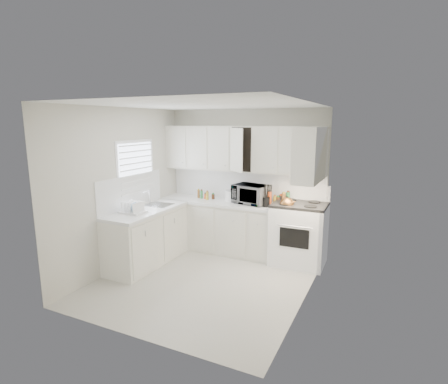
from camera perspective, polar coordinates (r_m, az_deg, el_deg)
The scene contains 35 objects.
floor at distance 5.53m, azimuth -3.21°, elevation -14.12°, with size 3.20×3.20×0.00m, color #B9B5A9.
ceiling at distance 5.01m, azimuth -3.54°, elevation 13.90°, with size 3.20×3.20×0.00m, color white.
wall_back at distance 6.54m, azimuth 3.38°, elevation 1.80°, with size 3.00×3.00×0.00m, color beige.
wall_front at distance 3.83m, azimuth -14.97°, elevation -5.27°, with size 3.00×3.00×0.00m, color beige.
wall_left at distance 5.97m, azimuth -16.10°, elevation 0.49°, with size 3.20×3.20×0.00m, color beige.
wall_right at distance 4.60m, azimuth 13.28°, elevation -2.45°, with size 3.20×3.20×0.00m, color beige.
window_blinds at distance 6.18m, azimuth -13.95°, elevation 3.30°, with size 0.06×0.96×1.06m, color white, non-canonical shape.
lower_cabinets_back at distance 6.62m, azimuth -0.83°, elevation -5.62°, with size 2.22×0.60×0.90m, color beige, non-canonical shape.
lower_cabinets_left at distance 6.14m, azimuth -12.31°, elevation -7.24°, with size 0.60×1.60×0.90m, color beige, non-canonical shape.
countertop_back at distance 6.49m, azimuth -0.88°, elevation -1.62°, with size 2.24×0.64×0.05m, color silver.
countertop_left at distance 6.00m, azimuth -12.42°, elevation -2.94°, with size 0.64×1.62×0.05m, color silver.
backsplash_back at distance 6.54m, azimuth 3.34°, elevation 1.14°, with size 2.98×0.02×0.55m, color silver.
backsplash_left at distance 6.12m, azimuth -14.77°, elevation 0.11°, with size 0.02×1.60×0.55m, color silver.
upper_cabinets_back at distance 6.36m, azimuth 2.84°, elevation 3.37°, with size 3.00×0.33×0.80m, color beige, non-canonical shape.
upper_cabinets_right at distance 5.38m, azimuth 13.52°, elevation 1.66°, with size 0.33×0.90×0.80m, color beige, non-canonical shape.
sink at distance 6.24m, azimuth -10.52°, elevation -0.96°, with size 0.42×0.38×0.30m, color gray, non-canonical shape.
stove at distance 6.05m, azimuth 12.07°, elevation -5.30°, with size 0.87×0.71×1.34m, color white, non-canonical shape.
tea_kettle at distance 5.84m, azimuth 10.14°, elevation -1.77°, with size 0.28×0.24×0.26m, color #915C27, non-canonical shape.
frying_pan at distance 6.09m, azimuth 14.18°, elevation -2.42°, with size 0.26×0.43×0.04m, color black, non-canonical shape.
microwave at distance 6.24m, azimuth 4.39°, elevation -0.01°, with size 0.61×0.34×0.41m, color gray.
rice_cooker at distance 6.45m, azimuth 1.19°, elevation -0.45°, with size 0.22×0.22×0.22m, color white, non-canonical shape.
paper_towel at distance 6.43m, azimuth 3.40°, elevation -0.29°, with size 0.12×0.12×0.27m, color white.
utensil_crock at distance 6.01m, azimuth 6.85°, elevation -0.53°, with size 0.13×0.13×0.40m, color black, non-canonical shape.
dish_rack at distance 5.77m, azimuth -14.58°, elevation -2.25°, with size 0.39×0.29×0.21m, color white, non-canonical shape.
spice_left_0 at distance 6.79m, azimuth -3.88°, elevation -0.29°, with size 0.06×0.06×0.13m, color brown.
spice_left_1 at distance 6.68m, azimuth -3.70°, elevation -0.49°, with size 0.06×0.06×0.13m, color #2A803E.
spice_left_2 at distance 6.72m, azimuth -2.76°, elevation -0.40°, with size 0.06×0.06×0.13m, color #D94C1C.
spice_left_3 at distance 6.61m, azimuth -2.56°, elevation -0.60°, with size 0.06×0.06×0.13m, color gold.
spice_left_4 at distance 6.65m, azimuth -1.62°, elevation -0.51°, with size 0.06×0.06×0.13m, color #4D2A16.
sauce_right_0 at distance 6.26m, azimuth 7.80°, elevation -1.07°, with size 0.06×0.06×0.19m, color #D94C1C.
sauce_right_1 at distance 6.19m, azimuth 8.12°, elevation -1.22°, with size 0.06×0.06×0.19m, color gold.
sauce_right_2 at distance 6.23m, azimuth 8.76°, elevation -1.16°, with size 0.06×0.06×0.19m, color #4D2A16.
sauce_right_3 at distance 6.16m, azimuth 9.09°, elevation -1.31°, with size 0.06×0.06×0.19m, color black.
sauce_right_4 at distance 6.20m, azimuth 9.74°, elevation -1.25°, with size 0.06×0.06×0.19m, color brown.
sauce_right_5 at distance 6.13m, azimuth 10.08°, elevation -1.40°, with size 0.06×0.06×0.19m, color #2A803E.
Camera 1 is at (2.41, -4.38, 2.36)m, focal length 28.28 mm.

